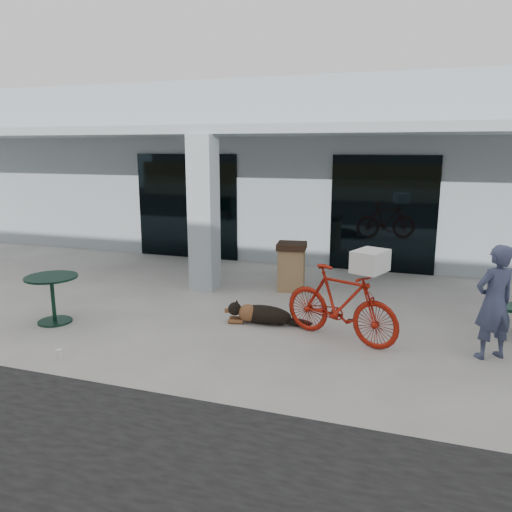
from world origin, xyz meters
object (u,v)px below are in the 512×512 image
(cafe_table_near, at_px, (53,299))
(bicycle, at_px, (340,304))
(dog, at_px, (264,313))
(trash_receptacle, at_px, (291,267))
(person, at_px, (494,302))

(cafe_table_near, bearing_deg, bicycle, 9.13)
(dog, bearing_deg, cafe_table_near, -174.54)
(cafe_table_near, height_order, trash_receptacle, trash_receptacle)
(person, bearing_deg, trash_receptacle, -67.30)
(dog, xyz_separation_m, cafe_table_near, (-3.35, -1.05, 0.22))
(dog, xyz_separation_m, person, (3.39, -0.30, 0.62))
(bicycle, relative_size, cafe_table_near, 2.23)
(cafe_table_near, relative_size, person, 0.53)
(bicycle, height_order, trash_receptacle, bicycle)
(dog, xyz_separation_m, trash_receptacle, (-0.08, 2.10, 0.31))
(cafe_table_near, bearing_deg, trash_receptacle, 43.93)
(bicycle, distance_m, dog, 1.39)
(bicycle, bearing_deg, trash_receptacle, 50.60)
(dog, relative_size, person, 0.67)
(cafe_table_near, xyz_separation_m, trash_receptacle, (3.27, 3.15, 0.09))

